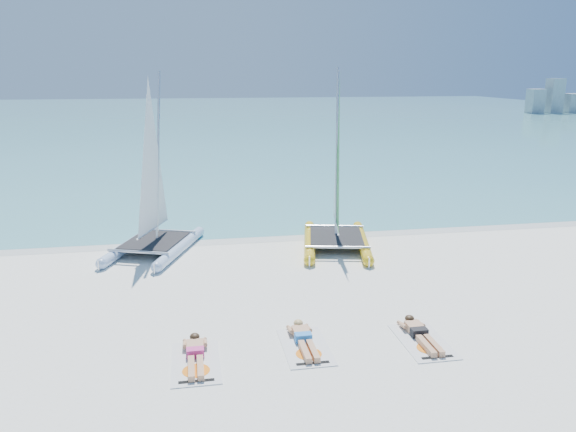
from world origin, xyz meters
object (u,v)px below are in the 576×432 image
catamaran_yellow (336,188)px  towel_b (305,347)px  towel_a (196,363)px  sunbather_a (195,353)px  catamaran_blue (153,198)px  sunbather_b (304,338)px  towel_c (423,341)px  sunbather_c (420,333)px

catamaran_yellow → towel_b: size_ratio=3.37×
towel_a → sunbather_a: 0.22m
catamaran_blue → sunbather_b: size_ratio=3.53×
towel_a → towel_c: same height
sunbather_a → towel_c: 5.03m
catamaran_blue → sunbather_b: bearing=-44.5°
towel_b → towel_c: size_ratio=1.00×
sunbather_c → sunbather_a: bearing=-179.3°
towel_b → sunbather_c: sunbather_c is taller
catamaran_yellow → sunbather_c: size_ratio=3.61×
catamaran_blue → sunbather_b: 8.44m
catamaran_yellow → sunbather_c: bearing=-77.7°
towel_a → towel_b: bearing=6.7°
catamaran_yellow → sunbather_a: size_ratio=3.61×
towel_b → sunbather_b: bearing=90.0°
catamaran_blue → sunbather_a: 8.01m
catamaran_blue → towel_b: (3.56, -7.65, -1.81)m
catamaran_blue → catamaran_yellow: catamaran_yellow is taller
towel_a → sunbather_a: sunbather_a is taller
towel_c → towel_b: bearing=175.3°
towel_a → sunbather_c: (5.03, 0.26, 0.11)m
catamaran_blue → sunbather_c: size_ratio=3.53×
towel_a → sunbather_a: bearing=90.0°
catamaran_blue → towel_a: size_ratio=3.29×
catamaran_yellow → sunbather_b: bearing=-97.8°
catamaran_blue → towel_b: bearing=-45.1°
towel_c → sunbather_c: bearing=90.0°
sunbather_b → towel_c: 2.68m
towel_b → towel_a: bearing=-173.3°
sunbather_b → sunbather_c: size_ratio=1.00×
towel_a → sunbather_c: sunbather_c is taller
towel_a → catamaran_yellow: bearing=56.9°
sunbather_c → towel_c: bearing=-90.0°
sunbather_b → towel_c: size_ratio=0.93×
towel_b → catamaran_blue: bearing=114.9°
sunbather_c → towel_a: bearing=-177.1°
towel_a → sunbather_b: 2.43m
catamaran_yellow → towel_a: 9.41m
towel_a → sunbather_c: size_ratio=1.07×
towel_a → towel_c: bearing=0.7°
towel_b → towel_c: bearing=-4.7°
catamaran_blue → sunbather_a: (1.18, -7.74, -1.70)m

